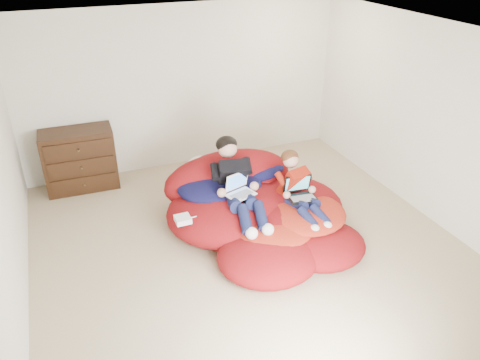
{
  "coord_description": "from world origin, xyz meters",
  "views": [
    {
      "loc": [
        -1.83,
        -4.32,
        3.44
      ],
      "look_at": [
        0.06,
        0.35,
        0.7
      ],
      "focal_mm": 35.0,
      "sensor_mm": 36.0,
      "label": 1
    }
  ],
  "objects_px": {
    "dresser": "(80,160)",
    "beanbag_pile": "(257,209)",
    "younger_boy": "(298,186)",
    "laptop_black": "(300,192)",
    "older_boy": "(236,179)",
    "laptop_white": "(239,188)"
  },
  "relations": [
    {
      "from": "beanbag_pile",
      "to": "laptop_black",
      "type": "relative_size",
      "value": 6.37
    },
    {
      "from": "younger_boy",
      "to": "laptop_white",
      "type": "height_order",
      "value": "younger_boy"
    },
    {
      "from": "beanbag_pile",
      "to": "older_boy",
      "type": "relative_size",
      "value": 1.92
    },
    {
      "from": "beanbag_pile",
      "to": "younger_boy",
      "type": "relative_size",
      "value": 2.37
    },
    {
      "from": "beanbag_pile",
      "to": "laptop_black",
      "type": "bearing_deg",
      "value": -32.03
    },
    {
      "from": "older_boy",
      "to": "laptop_white",
      "type": "bearing_deg",
      "value": -90.0
    },
    {
      "from": "beanbag_pile",
      "to": "laptop_black",
      "type": "xyz_separation_m",
      "value": [
        0.45,
        -0.28,
        0.31
      ]
    },
    {
      "from": "younger_boy",
      "to": "laptop_white",
      "type": "distance_m",
      "value": 0.74
    },
    {
      "from": "beanbag_pile",
      "to": "laptop_white",
      "type": "xyz_separation_m",
      "value": [
        -0.27,
        -0.05,
        0.38
      ]
    },
    {
      "from": "dresser",
      "to": "laptop_black",
      "type": "height_order",
      "value": "dresser"
    },
    {
      "from": "younger_boy",
      "to": "dresser",
      "type": "bearing_deg",
      "value": 138.52
    },
    {
      "from": "older_boy",
      "to": "laptop_black",
      "type": "bearing_deg",
      "value": -24.64
    },
    {
      "from": "younger_boy",
      "to": "laptop_black",
      "type": "relative_size",
      "value": 2.69
    },
    {
      "from": "dresser",
      "to": "laptop_black",
      "type": "bearing_deg",
      "value": -42.2
    },
    {
      "from": "dresser",
      "to": "beanbag_pile",
      "type": "height_order",
      "value": "dresser"
    },
    {
      "from": "laptop_black",
      "to": "older_boy",
      "type": "bearing_deg",
      "value": 155.36
    },
    {
      "from": "younger_boy",
      "to": "beanbag_pile",
      "type": "bearing_deg",
      "value": 153.31
    },
    {
      "from": "beanbag_pile",
      "to": "older_boy",
      "type": "bearing_deg",
      "value": 169.94
    },
    {
      "from": "laptop_white",
      "to": "laptop_black",
      "type": "height_order",
      "value": "laptop_white"
    },
    {
      "from": "laptop_white",
      "to": "dresser",
      "type": "bearing_deg",
      "value": 130.96
    },
    {
      "from": "younger_boy",
      "to": "laptop_black",
      "type": "bearing_deg",
      "value": -90.0
    },
    {
      "from": "dresser",
      "to": "laptop_white",
      "type": "height_order",
      "value": "dresser"
    }
  ]
}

